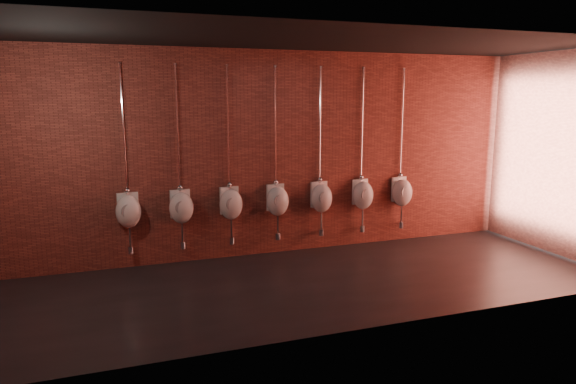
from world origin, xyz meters
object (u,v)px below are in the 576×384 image
at_px(urinal_0, 128,210).
at_px(urinal_1, 181,207).
at_px(urinal_2, 231,203).
at_px(urinal_5, 363,194).
at_px(urinal_3, 277,200).
at_px(urinal_4, 321,197).
at_px(urinal_6, 402,191).

distance_m(urinal_0, urinal_1, 0.75).
relative_size(urinal_2, urinal_5, 1.00).
bearing_deg(urinal_3, urinal_0, 180.00).
xyz_separation_m(urinal_1, urinal_4, (2.25, 0.00, 0.00)).
distance_m(urinal_4, urinal_6, 1.50).
height_order(urinal_1, urinal_5, same).
bearing_deg(urinal_0, urinal_2, 0.00).
xyz_separation_m(urinal_0, urinal_1, (0.75, 0.00, 0.00)).
bearing_deg(urinal_4, urinal_3, 180.00).
relative_size(urinal_0, urinal_5, 1.00).
relative_size(urinal_0, urinal_3, 1.00).
distance_m(urinal_3, urinal_4, 0.75).
bearing_deg(urinal_4, urinal_5, 0.00).
xyz_separation_m(urinal_4, urinal_5, (0.75, 0.00, 0.00)).
bearing_deg(urinal_1, urinal_2, 0.00).
relative_size(urinal_3, urinal_6, 1.00).
xyz_separation_m(urinal_3, urinal_5, (1.50, 0.00, 0.00)).
relative_size(urinal_3, urinal_5, 1.00).
relative_size(urinal_0, urinal_4, 1.00).
bearing_deg(urinal_4, urinal_2, 180.00).
bearing_deg(urinal_4, urinal_1, 180.00).
distance_m(urinal_1, urinal_4, 2.25).
xyz_separation_m(urinal_2, urinal_4, (1.50, 0.00, 0.00)).
height_order(urinal_2, urinal_6, same).
height_order(urinal_0, urinal_5, same).
bearing_deg(urinal_5, urinal_3, 180.00).
xyz_separation_m(urinal_0, urinal_5, (3.75, 0.00, 0.00)).
relative_size(urinal_0, urinal_1, 1.00).
distance_m(urinal_4, urinal_5, 0.75).
height_order(urinal_3, urinal_6, same).
distance_m(urinal_0, urinal_2, 1.50).
xyz_separation_m(urinal_2, urinal_6, (3.00, 0.00, 0.00)).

